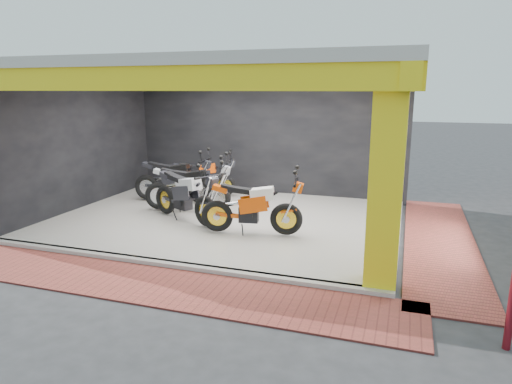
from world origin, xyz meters
TOP-DOWN VIEW (x-y plane):
  - ground at (0.00, 0.00)m, footprint 80.00×80.00m
  - showroom_floor at (0.00, 2.00)m, footprint 8.00×6.00m
  - showroom_ceiling at (0.00, 2.00)m, footprint 8.40×6.40m
  - back_wall at (0.00, 5.10)m, footprint 8.20×0.20m
  - left_wall at (-4.10, 2.00)m, footprint 0.20×6.20m
  - corner_column at (3.75, -0.75)m, footprint 0.50×0.50m
  - header_beam_front at (0.00, -1.00)m, footprint 8.40×0.30m
  - header_beam_right at (4.00, 2.00)m, footprint 0.30×6.40m
  - floor_kerb at (0.00, -1.02)m, footprint 8.00×0.20m
  - paver_front at (0.00, -1.80)m, footprint 9.00×1.40m
  - paver_right at (4.80, 2.00)m, footprint 1.40×7.00m
  - moto_hero at (1.71, 1.08)m, footprint 2.41×1.22m
  - moto_row_a at (-0.15, 1.11)m, footprint 2.50×1.80m
  - moto_row_b at (-0.41, 2.37)m, footprint 2.47×1.30m
  - moto_row_c at (-0.87, 3.98)m, footprint 2.26×1.46m
  - moto_row_d at (-1.23, 3.04)m, footprint 2.41×1.08m

SIDE VIEW (x-z plane):
  - ground at x=0.00m, z-range 0.00..0.00m
  - paver_front at x=0.00m, z-range 0.00..0.03m
  - paver_right at x=4.80m, z-range 0.00..0.03m
  - showroom_floor at x=0.00m, z-range 0.00..0.10m
  - floor_kerb at x=0.00m, z-range 0.00..0.10m
  - moto_row_c at x=-0.87m, z-range 0.10..1.40m
  - moto_hero at x=1.71m, z-range 0.10..1.50m
  - moto_row_d at x=-1.23m, z-range 0.10..1.53m
  - moto_row_b at x=-0.41m, z-range 0.10..1.53m
  - moto_row_a at x=-0.15m, z-range 0.10..1.54m
  - back_wall at x=0.00m, z-range 0.00..3.50m
  - left_wall at x=-4.10m, z-range 0.00..3.50m
  - corner_column at x=3.75m, z-range 0.00..3.50m
  - header_beam_front at x=0.00m, z-range 3.10..3.50m
  - header_beam_right at x=4.00m, z-range 3.10..3.50m
  - showroom_ceiling at x=0.00m, z-range 3.50..3.70m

